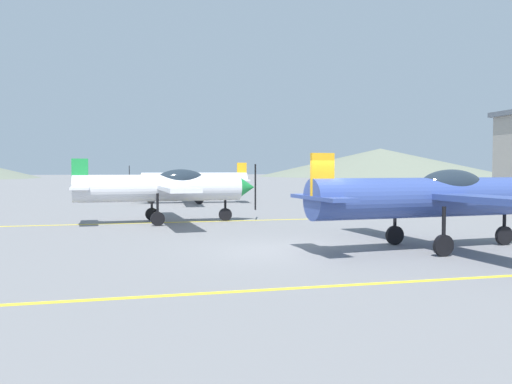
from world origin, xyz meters
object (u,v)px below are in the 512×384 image
object	(u,v)px
airplane_mid	(166,187)
car_sedan	(398,195)
airplane_far	(190,180)
airplane_near	(433,196)

from	to	relation	value
airplane_mid	car_sedan	distance (m)	13.23
airplane_mid	car_sedan	bearing A→B (deg)	15.30
airplane_mid	airplane_far	world-z (taller)	same
airplane_near	car_sedan	world-z (taller)	airplane_near
airplane_near	car_sedan	distance (m)	14.03
airplane_mid	airplane_near	bearing A→B (deg)	-53.65
airplane_mid	car_sedan	world-z (taller)	airplane_mid
airplane_near	car_sedan	bearing A→B (deg)	64.76
airplane_mid	airplane_far	xyz separation A→B (m)	(2.48, 12.35, 0.00)
airplane_near	airplane_far	bearing A→B (deg)	101.25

